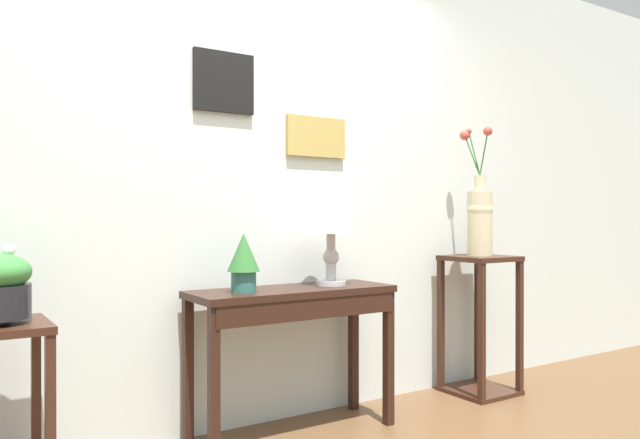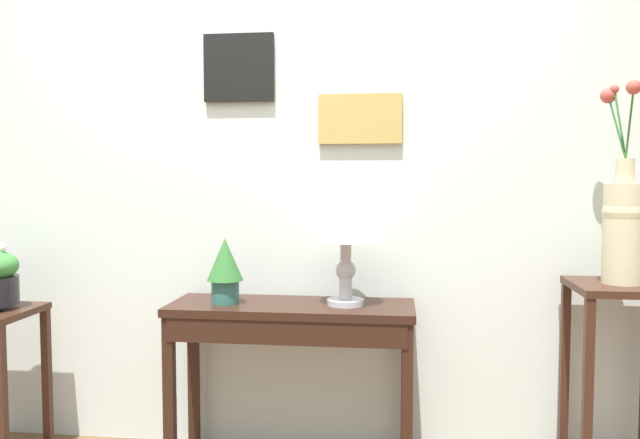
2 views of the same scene
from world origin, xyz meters
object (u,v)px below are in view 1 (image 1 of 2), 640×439
at_px(pedestal_stand_right, 480,324).
at_px(flower_vase_tall_right, 480,215).
at_px(console_table, 295,312).
at_px(table_lamp, 331,218).
at_px(potted_plant_on_console, 244,259).

xyz_separation_m(pedestal_stand_right, flower_vase_tall_right, (-0.00, 0.00, 0.68)).
xyz_separation_m(console_table, flower_vase_tall_right, (1.35, 0.01, 0.49)).
height_order(table_lamp, flower_vase_tall_right, flower_vase_tall_right).
xyz_separation_m(table_lamp, flower_vase_tall_right, (1.11, -0.01, 0.02)).
bearing_deg(table_lamp, potted_plant_on_console, -177.11).
relative_size(potted_plant_on_console, pedestal_stand_right, 0.33).
relative_size(table_lamp, flower_vase_tall_right, 0.61).
xyz_separation_m(console_table, pedestal_stand_right, (1.35, 0.01, -0.19)).
bearing_deg(potted_plant_on_console, table_lamp, 2.89).
distance_m(pedestal_stand_right, flower_vase_tall_right, 0.68).
relative_size(console_table, flower_vase_tall_right, 1.32).
height_order(pedestal_stand_right, flower_vase_tall_right, flower_vase_tall_right).
xyz_separation_m(table_lamp, pedestal_stand_right, (1.12, -0.01, -0.67)).
bearing_deg(pedestal_stand_right, table_lamp, 179.42).
height_order(console_table, table_lamp, table_lamp).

